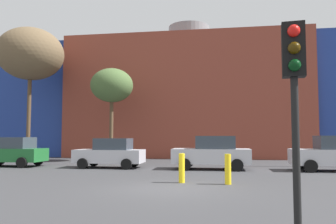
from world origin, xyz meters
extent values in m
plane|color=#38383A|center=(0.00, 0.00, 0.00)|extent=(200.00, 200.00, 0.00)
cube|color=brown|center=(-1.24, 20.87, 5.30)|extent=(20.91, 11.06, 10.60)
cube|color=navy|center=(-15.44, 20.87, 5.19)|extent=(7.50, 9.95, 10.37)
cylinder|color=slate|center=(-1.24, 20.87, 11.60)|extent=(4.00, 4.00, 2.00)
cube|color=#1E662D|center=(-10.93, 7.11, 0.70)|extent=(4.10, 1.76, 0.78)
cube|color=#333D47|center=(-10.69, 7.11, 1.43)|extent=(2.05, 1.56, 0.68)
cylinder|color=black|center=(-12.25, 8.01, 0.31)|extent=(0.62, 0.21, 0.62)
cylinder|color=black|center=(-9.62, 6.21, 0.31)|extent=(0.62, 0.21, 0.62)
cylinder|color=black|center=(-9.62, 8.01, 0.31)|extent=(0.62, 0.21, 0.62)
cube|color=silver|center=(-4.64, 7.11, 0.68)|extent=(3.96, 1.70, 0.75)
cube|color=#333D47|center=(-4.41, 7.11, 1.39)|extent=(1.98, 1.51, 0.66)
cylinder|color=black|center=(-5.91, 6.24, 0.30)|extent=(0.60, 0.21, 0.60)
cylinder|color=black|center=(-5.91, 7.98, 0.30)|extent=(0.60, 0.21, 0.60)
cylinder|color=black|center=(-3.37, 6.24, 0.30)|extent=(0.60, 0.21, 0.60)
cylinder|color=black|center=(-3.37, 7.98, 0.30)|extent=(0.60, 0.21, 0.60)
cube|color=silver|center=(1.25, 7.11, 0.73)|extent=(4.28, 1.83, 0.81)
cube|color=#333D47|center=(1.50, 7.11, 1.50)|extent=(2.14, 1.63, 0.71)
cylinder|color=black|center=(-0.12, 6.18, 0.33)|extent=(0.65, 0.22, 0.65)
cylinder|color=black|center=(-0.12, 8.05, 0.33)|extent=(0.65, 0.22, 0.65)
cylinder|color=black|center=(2.63, 6.18, 0.33)|extent=(0.65, 0.22, 0.65)
cylinder|color=black|center=(2.63, 8.05, 0.33)|extent=(0.65, 0.22, 0.65)
cube|color=silver|center=(7.67, 7.11, 0.74)|extent=(4.32, 1.85, 0.82)
cylinder|color=black|center=(6.28, 6.17, 0.33)|extent=(0.66, 0.23, 0.66)
cylinder|color=black|center=(6.28, 8.06, 0.33)|extent=(0.66, 0.23, 0.66)
cylinder|color=black|center=(3.01, -6.38, 1.40)|extent=(0.12, 0.12, 2.80)
cube|color=black|center=(3.01, -6.38, 3.25)|extent=(0.38, 0.28, 0.90)
sphere|color=red|center=(3.00, -6.52, 3.53)|extent=(0.20, 0.20, 0.20)
sphere|color=#3C2905|center=(3.00, -6.52, 3.25)|extent=(0.20, 0.20, 0.20)
sphere|color=black|center=(3.00, -6.52, 2.97)|extent=(0.20, 0.20, 0.20)
cylinder|color=brown|center=(-12.75, 11.97, 3.41)|extent=(0.30, 0.30, 6.82)
ellipsoid|color=brown|center=(-12.75, 11.97, 8.21)|extent=(5.05, 5.05, 4.04)
cylinder|color=brown|center=(-6.22, 12.16, 2.38)|extent=(0.28, 0.28, 4.75)
ellipsoid|color=#476033|center=(-6.22, 12.16, 5.63)|extent=(3.17, 3.17, 2.53)
cylinder|color=yellow|center=(2.06, 1.27, 0.58)|extent=(0.24, 0.24, 1.16)
cylinder|color=yellow|center=(0.26, 1.45, 0.58)|extent=(0.24, 0.24, 1.16)
camera|label=1|loc=(1.83, -12.12, 1.85)|focal=36.48mm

